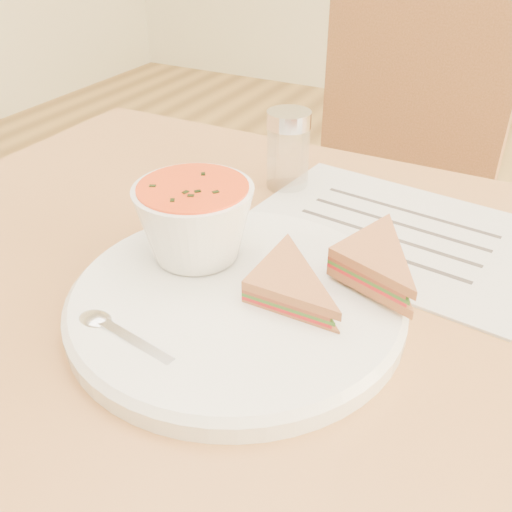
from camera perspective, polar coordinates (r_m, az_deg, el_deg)
The scene contains 9 objects.
dining_table at distance 0.84m, azimuth 2.30°, elevation -24.20°, with size 1.00×0.70×0.75m, color brown, non-canonical shape.
chair_far at distance 1.25m, azimuth 10.84°, elevation 2.85°, with size 0.41×0.41×0.93m, color brown, non-canonical shape.
plate at distance 0.53m, azimuth -1.98°, elevation -4.59°, with size 0.31×0.31×0.02m, color white, non-canonical shape.
soup_bowl at distance 0.55m, azimuth -6.10°, elevation 3.10°, with size 0.12×0.12×0.08m, color white, non-canonical shape.
sandwich_half_a at distance 0.50m, azimuth -1.45°, elevation -3.87°, with size 0.09×0.09×0.03m, color #B46F3F, non-canonical shape.
sandwich_half_b at distance 0.53m, azimuth 7.15°, elevation -0.50°, with size 0.09×0.09×0.03m, color #B46F3F, non-canonical shape.
spoon at distance 0.48m, azimuth -12.12°, elevation -8.38°, with size 0.16×0.03×0.01m, color silver, non-canonical shape.
paper_menu at distance 0.67m, azimuth 13.43°, elevation 2.46°, with size 0.32×0.23×0.00m, color silver, non-canonical shape.
condiment_shaker at distance 0.73m, azimuth 3.22°, elevation 10.52°, with size 0.06×0.06×0.10m, color silver, non-canonical shape.
Camera 1 is at (0.19, -0.42, 1.08)m, focal length 40.00 mm.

